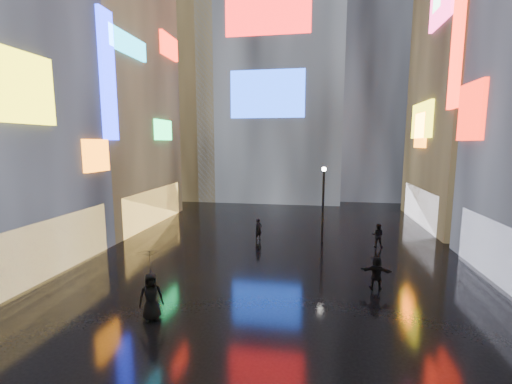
# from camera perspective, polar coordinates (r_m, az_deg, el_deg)

# --- Properties ---
(ground) EXTENTS (140.00, 140.00, 0.00)m
(ground) POSITION_cam_1_polar(r_m,az_deg,el_deg) (21.68, 3.60, -10.16)
(ground) COLOR black
(ground) RESTS_ON ground
(building_left_far) EXTENTS (10.28, 12.00, 22.00)m
(building_left_far) POSITION_cam_1_polar(r_m,az_deg,el_deg) (32.33, -25.41, 14.82)
(building_left_far) COLOR black
(building_left_far) RESTS_ON ground
(building_right_far) EXTENTS (10.28, 12.00, 28.00)m
(building_right_far) POSITION_cam_1_polar(r_m,az_deg,el_deg) (34.23, 35.39, 18.81)
(building_right_far) COLOR black
(building_right_far) RESTS_ON ground
(tower_main) EXTENTS (16.00, 14.20, 42.00)m
(tower_main) POSITION_cam_1_polar(r_m,az_deg,el_deg) (46.93, 3.25, 25.79)
(tower_main) COLOR black
(tower_main) RESTS_ON ground
(tower_flank_right) EXTENTS (12.00, 12.00, 34.00)m
(tower_flank_right) POSITION_cam_1_polar(r_m,az_deg,el_deg) (48.07, 18.81, 20.01)
(tower_flank_right) COLOR black
(tower_flank_right) RESTS_ON ground
(tower_flank_left) EXTENTS (10.00, 10.00, 26.00)m
(tower_flank_left) POSITION_cam_1_polar(r_m,az_deg,el_deg) (45.84, -11.48, 15.79)
(tower_flank_left) COLOR black
(tower_flank_left) RESTS_ON ground
(lamp_far) EXTENTS (0.30, 0.30, 5.20)m
(lamp_far) POSITION_cam_1_polar(r_m,az_deg,el_deg) (23.90, 11.13, -1.29)
(lamp_far) COLOR black
(lamp_far) RESTS_ON ground
(pedestrian_4) EXTENTS (1.09, 0.97, 1.87)m
(pedestrian_4) POSITION_cam_1_polar(r_m,az_deg,el_deg) (14.39, -17.09, -16.33)
(pedestrian_4) COLOR black
(pedestrian_4) RESTS_ON ground
(pedestrian_5) EXTENTS (1.49, 0.65, 1.55)m
(pedestrian_5) POSITION_cam_1_polar(r_m,az_deg,el_deg) (17.44, 19.44, -12.56)
(pedestrian_5) COLOR black
(pedestrian_5) RESTS_ON ground
(pedestrian_6) EXTENTS (0.65, 0.66, 1.54)m
(pedestrian_6) POSITION_cam_1_polar(r_m,az_deg,el_deg) (24.19, 0.43, -6.29)
(pedestrian_6) COLOR black
(pedestrian_6) RESTS_ON ground
(pedestrian_7) EXTENTS (0.88, 0.76, 1.55)m
(pedestrian_7) POSITION_cam_1_polar(r_m,az_deg,el_deg) (24.09, 19.63, -6.82)
(pedestrian_7) COLOR black
(pedestrian_7) RESTS_ON ground
(umbrella_2) EXTENTS (1.45, 1.44, 0.94)m
(umbrella_2) POSITION_cam_1_polar(r_m,az_deg,el_deg) (13.87, -17.34, -11.03)
(umbrella_2) COLOR black
(umbrella_2) RESTS_ON pedestrian_4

